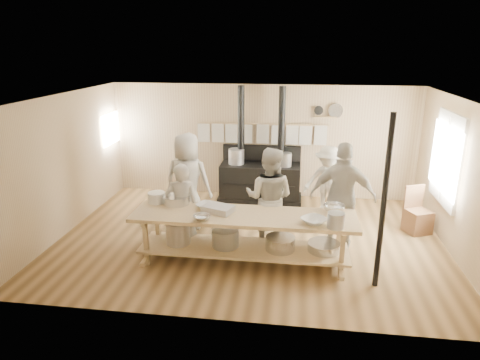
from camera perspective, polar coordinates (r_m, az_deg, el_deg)
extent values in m
plane|color=brown|center=(8.03, 1.29, -7.80)|extent=(7.00, 7.00, 0.00)
plane|color=tan|center=(9.98, 2.98, 5.18)|extent=(7.00, 0.00, 7.00)
plane|color=tan|center=(5.24, -1.76, -6.62)|extent=(7.00, 0.00, 7.00)
plane|color=tan|center=(8.67, -22.32, 1.93)|extent=(0.00, 5.00, 5.00)
plane|color=tan|center=(7.99, 27.15, 0.03)|extent=(0.00, 5.00, 5.00)
plane|color=beige|center=(7.30, 1.43, 10.95)|extent=(7.00, 7.00, 0.00)
cube|color=beige|center=(8.48, 25.89, 2.55)|extent=(0.06, 1.35, 1.65)
plane|color=white|center=(8.47, 25.63, 2.56)|extent=(0.00, 1.50, 1.50)
cube|color=beige|center=(8.46, 25.57, 2.57)|extent=(0.02, 0.03, 1.50)
plane|color=white|center=(10.31, -16.85, 6.56)|extent=(0.00, 0.90, 0.90)
cube|color=black|center=(9.82, 2.70, -0.31)|extent=(1.80, 0.70, 0.85)
cube|color=black|center=(9.94, 2.67, -2.37)|extent=(1.90, 0.75, 0.10)
cube|color=black|center=(9.94, 2.91, 3.65)|extent=(1.80, 0.12, 0.35)
cylinder|color=black|center=(9.60, 0.14, 7.29)|extent=(0.15, 0.15, 1.75)
cylinder|color=black|center=(9.52, 5.56, 7.13)|extent=(0.15, 0.15, 1.75)
cylinder|color=#B2B2B7|center=(9.71, -0.48, 3.16)|extent=(0.36, 0.36, 0.34)
cylinder|color=gray|center=(9.58, 6.01, 2.73)|extent=(0.30, 0.30, 0.30)
cylinder|color=tan|center=(9.79, 2.97, 7.45)|extent=(3.00, 0.04, 0.04)
cube|color=beige|center=(10.04, -4.80, 6.39)|extent=(0.28, 0.01, 0.46)
cube|color=beige|center=(9.97, -2.89, 6.35)|extent=(0.28, 0.01, 0.46)
cube|color=beige|center=(9.91, -0.96, 6.30)|extent=(0.28, 0.01, 0.46)
cube|color=beige|center=(9.87, 0.99, 6.25)|extent=(0.28, 0.01, 0.46)
cube|color=beige|center=(9.84, 2.95, 6.19)|extent=(0.28, 0.01, 0.46)
cube|color=beige|center=(9.81, 4.93, 6.12)|extent=(0.28, 0.01, 0.46)
cube|color=beige|center=(9.80, 6.91, 6.05)|extent=(0.28, 0.01, 0.46)
cube|color=beige|center=(9.81, 8.89, 5.97)|extent=(0.28, 0.01, 0.46)
cube|color=beige|center=(9.82, 10.87, 5.88)|extent=(0.28, 0.01, 0.46)
cube|color=tan|center=(9.77, 11.29, 8.18)|extent=(0.50, 0.14, 0.03)
cylinder|color=black|center=(9.76, 10.45, 9.11)|extent=(0.20, 0.04, 0.20)
cylinder|color=silver|center=(9.78, 12.64, 9.00)|extent=(0.32, 0.03, 0.32)
cube|color=tan|center=(6.88, 0.48, -4.83)|extent=(3.60, 0.90, 0.06)
cube|color=tan|center=(7.12, 0.46, -9.08)|extent=(3.40, 0.80, 0.04)
cube|color=tan|center=(7.14, 0.46, -9.43)|extent=(3.30, 0.06, 0.06)
cube|color=tan|center=(7.13, -12.43, -7.93)|extent=(0.07, 0.07, 0.85)
cube|color=tan|center=(7.64, -10.91, -6.03)|extent=(0.07, 0.07, 0.85)
cube|color=tan|center=(6.77, 13.44, -9.44)|extent=(0.07, 0.07, 0.85)
cube|color=tan|center=(7.31, 13.03, -7.31)|extent=(0.07, 0.07, 0.85)
cylinder|color=#B2B2B7|center=(7.24, -8.27, -6.97)|extent=(0.40, 0.40, 0.38)
cylinder|color=gray|center=(7.09, -1.96, -7.69)|extent=(0.44, 0.44, 0.30)
cylinder|color=silver|center=(7.02, 5.38, -8.39)|extent=(0.48, 0.48, 0.22)
cylinder|color=silver|center=(7.05, 11.13, -8.90)|extent=(0.52, 0.52, 0.14)
cylinder|color=black|center=(6.36, 18.60, -3.08)|extent=(0.08, 0.08, 2.60)
imported|color=#A49E91|center=(7.41, -7.74, -3.64)|extent=(0.65, 0.51, 1.56)
imported|color=#A49E91|center=(7.47, 3.92, -2.39)|extent=(0.99, 0.84, 1.79)
imported|color=#A49E91|center=(8.27, -7.01, -0.16)|extent=(0.97, 0.68, 1.88)
imported|color=#A49E91|center=(7.54, 13.53, -2.21)|extent=(1.17, 0.59, 1.91)
imported|color=#A49E91|center=(8.96, 11.56, -0.24)|extent=(1.08, 0.78, 1.51)
cube|color=brown|center=(8.88, 22.59, -5.10)|extent=(0.55, 0.55, 0.45)
cube|color=brown|center=(8.87, 22.17, -2.15)|extent=(0.40, 0.20, 0.50)
imported|color=silver|center=(7.13, -4.47, -3.46)|extent=(0.44, 0.44, 0.08)
imported|color=silver|center=(6.65, -5.11, -5.05)|extent=(0.38, 0.38, 0.08)
imported|color=silver|center=(6.61, 9.83, -5.38)|extent=(0.53, 0.53, 0.09)
imported|color=silver|center=(7.14, 12.43, -3.69)|extent=(0.41, 0.41, 0.11)
cube|color=#B2B2B7|center=(6.96, -2.95, -3.86)|extent=(0.56, 0.46, 0.11)
cylinder|color=silver|center=(7.38, -8.52, -2.59)|extent=(0.59, 0.59, 0.15)
cylinder|color=gray|center=(6.50, 12.67, -5.27)|extent=(0.30, 0.30, 0.24)
cylinder|color=silver|center=(7.48, -11.07, -2.31)|extent=(0.37, 0.37, 0.18)
cylinder|color=silver|center=(6.51, 12.05, -5.38)|extent=(0.16, 0.16, 0.19)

